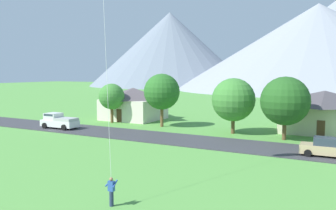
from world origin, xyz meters
name	(u,v)px	position (x,y,z in m)	size (l,w,h in m)	color
road_strip	(251,147)	(0.00, 30.85, 0.04)	(160.00, 6.56, 0.08)	#38383D
mountain_far_east_ridge	(317,47)	(-6.92, 158.64, 18.03)	(119.52, 119.52, 36.06)	#8E939E
mountain_central_ridge	(170,49)	(-81.39, 165.80, 19.62)	(86.02, 86.02, 39.24)	slate
house_left_center	(133,103)	(-22.25, 42.65, 2.62)	(9.20, 8.30, 5.05)	beige
house_right_center	(324,111)	(5.65, 43.54, 2.73)	(10.64, 8.05, 5.27)	beige
tree_left_of_center	(162,92)	(-14.53, 38.21, 4.84)	(4.96, 4.96, 7.34)	brown
tree_right_of_center	(233,100)	(-4.12, 37.54, 4.18)	(5.30, 5.30, 6.84)	brown
tree_near_right	(285,101)	(2.19, 36.35, 4.36)	(5.43, 5.43, 7.09)	brown
tree_far_right	(112,97)	(-22.94, 37.94, 3.91)	(3.84, 3.84, 5.85)	brown
parked_car_tan_mid_west	(325,147)	(6.93, 29.89, 0.87)	(4.27, 2.22, 1.68)	tan
pickup_truck_white_west_side	(59,121)	(-25.70, 30.03, 1.06)	(5.24, 2.40, 1.99)	white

